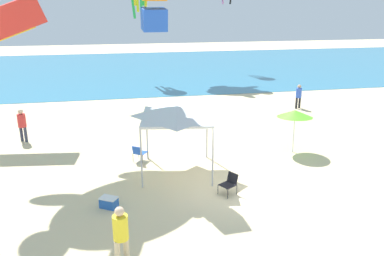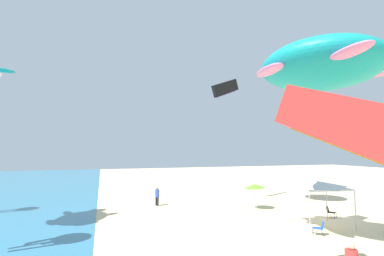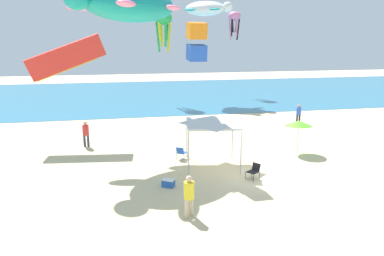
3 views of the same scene
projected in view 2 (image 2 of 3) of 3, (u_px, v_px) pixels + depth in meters
ground at (324, 217)px, 21.35m from camera, size 120.00×120.00×0.10m
canopy_tent at (318, 185)px, 18.84m from camera, size 3.38×3.60×2.98m
beach_umbrella at (255, 186)px, 24.16m from camera, size 1.75×1.76×2.21m
folding_chair_facing_ocean at (320, 227)px, 16.71m from camera, size 0.78×0.81×0.82m
folding_chair_near_cooler at (330, 211)px, 21.01m from camera, size 0.80×0.77×0.82m
person_far_stroller at (157, 195)px, 25.54m from camera, size 0.44×0.41×1.71m
kite_turtle_teal at (324, 65)px, 14.01m from camera, size 7.76×7.71×2.88m
kite_parafoil_black at (226, 88)px, 28.21m from camera, size 2.17×3.82×2.49m
kite_box_orange at (314, 119)px, 18.20m from camera, size 1.04×1.12×2.18m
kite_parafoil_red at (340, 122)px, 8.84m from camera, size 5.41×1.20×3.26m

